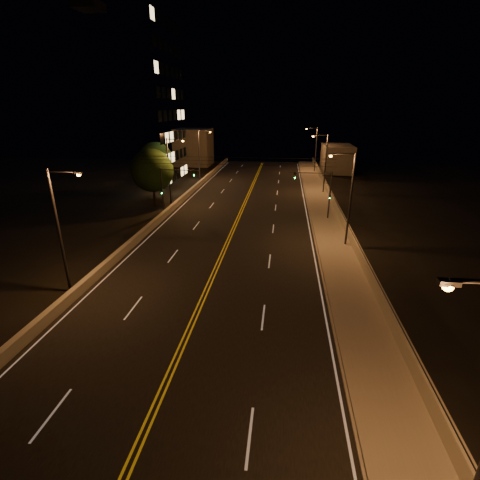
# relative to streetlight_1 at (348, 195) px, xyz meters

# --- Properties ---
(ground) EXTENTS (160.00, 160.00, 0.00)m
(ground) POSITION_rel_streetlight_1_xyz_m (-11.52, -23.92, -5.30)
(ground) COLOR black
(ground) RESTS_ON ground
(road) EXTENTS (18.00, 120.00, 0.02)m
(road) POSITION_rel_streetlight_1_xyz_m (-11.52, -3.92, -5.29)
(road) COLOR black
(road) RESTS_ON ground
(sidewalk) EXTENTS (3.60, 120.00, 0.30)m
(sidewalk) POSITION_rel_streetlight_1_xyz_m (-0.72, -3.92, -5.15)
(sidewalk) COLOR gray
(sidewalk) RESTS_ON ground
(curb) EXTENTS (0.14, 120.00, 0.15)m
(curb) POSITION_rel_streetlight_1_xyz_m (-2.59, -3.92, -5.22)
(curb) COLOR gray
(curb) RESTS_ON ground
(parapet_wall) EXTENTS (0.30, 120.00, 1.00)m
(parapet_wall) POSITION_rel_streetlight_1_xyz_m (0.93, -3.92, -4.50)
(parapet_wall) COLOR #9E9983
(parapet_wall) RESTS_ON sidewalk
(jersey_barrier) EXTENTS (0.45, 120.00, 0.79)m
(jersey_barrier) POSITION_rel_streetlight_1_xyz_m (-20.77, -3.92, -4.90)
(jersey_barrier) COLOR #9E9983
(jersey_barrier) RESTS_ON ground
(distant_building_right) EXTENTS (6.00, 10.00, 5.54)m
(distant_building_right) POSITION_rel_streetlight_1_xyz_m (4.98, 44.28, -2.53)
(distant_building_right) COLOR slate
(distant_building_right) RESTS_ON ground
(distant_building_left) EXTENTS (8.00, 8.00, 8.34)m
(distant_building_left) POSITION_rel_streetlight_1_xyz_m (-27.52, 49.31, -1.13)
(distant_building_left) COLOR slate
(distant_building_left) RESTS_ON ground
(parapet_rail) EXTENTS (0.06, 120.00, 0.06)m
(parapet_rail) POSITION_rel_streetlight_1_xyz_m (0.93, -3.92, -3.97)
(parapet_rail) COLOR black
(parapet_rail) RESTS_ON parapet_wall
(lane_markings) EXTENTS (17.32, 116.00, 0.00)m
(lane_markings) POSITION_rel_streetlight_1_xyz_m (-11.52, -4.00, -5.28)
(lane_markings) COLOR silver
(lane_markings) RESTS_ON road
(streetlight_1) EXTENTS (2.55, 0.28, 9.18)m
(streetlight_1) POSITION_rel_streetlight_1_xyz_m (0.00, 0.00, 0.00)
(streetlight_1) COLOR #2D2D33
(streetlight_1) RESTS_ON ground
(streetlight_2) EXTENTS (2.55, 0.28, 9.18)m
(streetlight_2) POSITION_rel_streetlight_1_xyz_m (0.00, 22.86, 0.00)
(streetlight_2) COLOR #2D2D33
(streetlight_2) RESTS_ON ground
(streetlight_3) EXTENTS (2.55, 0.28, 9.18)m
(streetlight_3) POSITION_rel_streetlight_1_xyz_m (0.00, 42.24, 0.00)
(streetlight_3) COLOR #2D2D33
(streetlight_3) RESTS_ON ground
(streetlight_4) EXTENTS (2.55, 0.28, 9.18)m
(streetlight_4) POSITION_rel_streetlight_1_xyz_m (-21.44, -11.73, 0.00)
(streetlight_4) COLOR #2D2D33
(streetlight_4) RESTS_ON ground
(streetlight_5) EXTENTS (2.55, 0.28, 9.18)m
(streetlight_5) POSITION_rel_streetlight_1_xyz_m (-21.44, 12.96, 0.00)
(streetlight_5) COLOR #2D2D33
(streetlight_5) RESTS_ON ground
(streetlight_6) EXTENTS (2.55, 0.28, 9.18)m
(streetlight_6) POSITION_rel_streetlight_1_xyz_m (-21.44, 30.53, 0.00)
(streetlight_6) COLOR #2D2D33
(streetlight_6) RESTS_ON ground
(traffic_signal_right) EXTENTS (5.11, 0.31, 5.95)m
(traffic_signal_right) POSITION_rel_streetlight_1_xyz_m (-1.54, 8.64, -1.52)
(traffic_signal_right) COLOR #2D2D33
(traffic_signal_right) RESTS_ON ground
(traffic_signal_left) EXTENTS (5.11, 0.31, 5.95)m
(traffic_signal_left) POSITION_rel_streetlight_1_xyz_m (-20.30, 8.64, -1.52)
(traffic_signal_left) COLOR #2D2D33
(traffic_signal_left) RESTS_ON ground
(overhead_wires) EXTENTS (22.00, 0.03, 0.83)m
(overhead_wires) POSITION_rel_streetlight_1_xyz_m (-11.52, 5.58, 2.10)
(overhead_wires) COLOR black
(building_tower) EXTENTS (24.00, 15.00, 27.95)m
(building_tower) POSITION_rel_streetlight_1_xyz_m (-36.58, 25.20, 8.11)
(building_tower) COLOR slate
(building_tower) RESTS_ON ground
(tree_0) EXTENTS (5.78, 5.78, 7.83)m
(tree_0) POSITION_rel_streetlight_1_xyz_m (-23.89, 12.44, -0.36)
(tree_0) COLOR black
(tree_0) RESTS_ON ground
(tree_1) EXTENTS (5.66, 5.66, 7.67)m
(tree_1) POSITION_rel_streetlight_1_xyz_m (-27.50, 23.72, -0.47)
(tree_1) COLOR black
(tree_1) RESTS_ON ground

